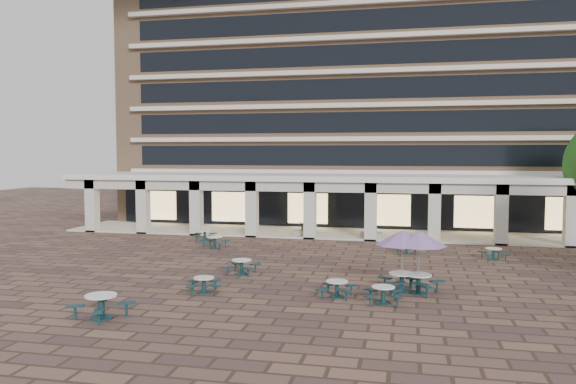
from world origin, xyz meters
name	(u,v)px	position (x,y,z in m)	size (l,w,h in m)	color
ground	(309,278)	(0.00, 0.00, 0.00)	(120.00, 120.00, 0.00)	brown
apartment_building	(358,80)	(0.00, 25.47, 12.60)	(40.00, 15.50, 25.20)	tan
retail_arcade	(344,194)	(0.00, 14.80, 3.00)	(42.00, 6.60, 4.40)	white
picnic_table_1	(204,283)	(-3.93, -3.66, 0.40)	(1.80, 1.80, 0.67)	#133539
picnic_table_2	(337,287)	(1.76, -3.20, 0.41)	(1.66, 1.66, 0.69)	#133539
picnic_table_3	(383,293)	(3.69, -3.80, 0.42)	(1.63, 1.63, 0.69)	#133539
picnic_table_5	(101,304)	(-6.25, -7.98, 0.52)	(2.32, 2.32, 0.86)	#133539
picnic_table_6	(402,240)	(4.39, -1.70, 2.26)	(2.30, 2.30, 2.66)	#133539
picnic_table_8	(242,265)	(-3.40, 0.19, 0.44)	(1.71, 1.71, 0.74)	#133539
picnic_table_9	(215,241)	(-7.30, 7.17, 0.44)	(1.68, 1.68, 0.74)	#133539
picnic_table_10	(407,246)	(4.56, 7.85, 0.42)	(1.60, 1.60, 0.70)	#133539
picnic_table_11	(419,241)	(5.10, -1.84, 2.27)	(2.31, 2.31, 2.67)	#133539
picnic_table_12	(205,234)	(-9.02, 10.00, 0.42)	(1.83, 1.83, 0.71)	#133539
picnic_table_13	(494,253)	(9.35, 6.77, 0.40)	(1.70, 1.70, 0.66)	#133539
planter_left	(304,230)	(-2.61, 12.90, 0.53)	(1.50, 0.71, 1.29)	#9A9994
planter_right	(371,231)	(2.14, 12.90, 0.55)	(1.50, 0.64, 1.32)	#9A9994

